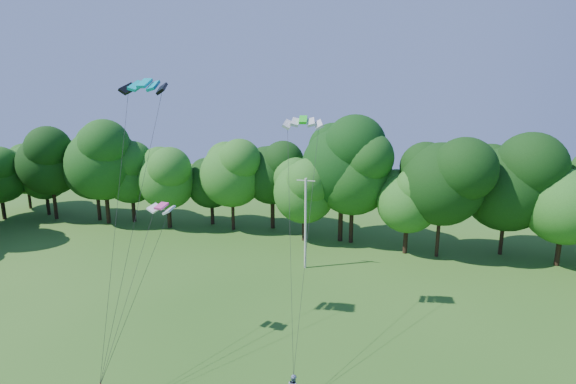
% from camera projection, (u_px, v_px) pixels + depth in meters
% --- Properties ---
extents(utility_pole, '(1.78, 0.22, 8.88)m').
position_uv_depth(utility_pole, '(305.00, 223.00, 42.66)').
color(utility_pole, beige).
rests_on(utility_pole, ground).
extents(kite_teal, '(3.07, 1.72, 0.66)m').
position_uv_depth(kite_teal, '(145.00, 83.00, 28.87)').
color(kite_teal, '#05A1AC').
rests_on(kite_teal, ground).
extents(kite_green, '(2.92, 1.81, 0.55)m').
position_uv_depth(kite_green, '(303.00, 120.00, 31.10)').
color(kite_green, '#22E623').
rests_on(kite_green, ground).
extents(kite_pink, '(1.84, 1.01, 0.33)m').
position_uv_depth(kite_pink, '(161.00, 206.00, 29.13)').
color(kite_pink, '#DA3C90').
rests_on(kite_pink, ground).
extents(tree_back_west, '(10.08, 10.08, 14.66)m').
position_uv_depth(tree_back_west, '(103.00, 153.00, 56.34)').
color(tree_back_west, '#3A2517').
rests_on(tree_back_west, ground).
extents(tree_back_center, '(9.97, 9.97, 14.50)m').
position_uv_depth(tree_back_center, '(342.00, 163.00, 49.59)').
color(tree_back_center, '#2F2112').
rests_on(tree_back_center, ground).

